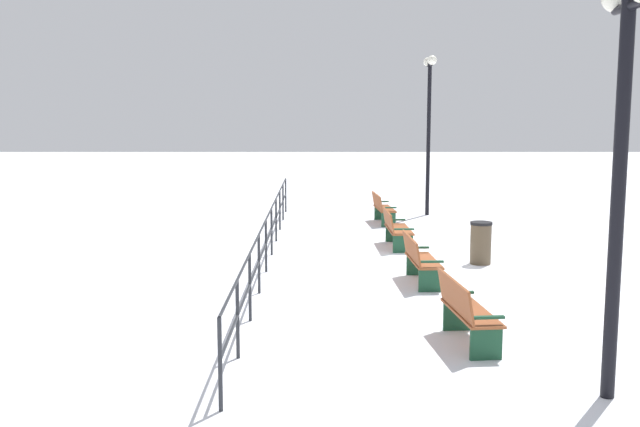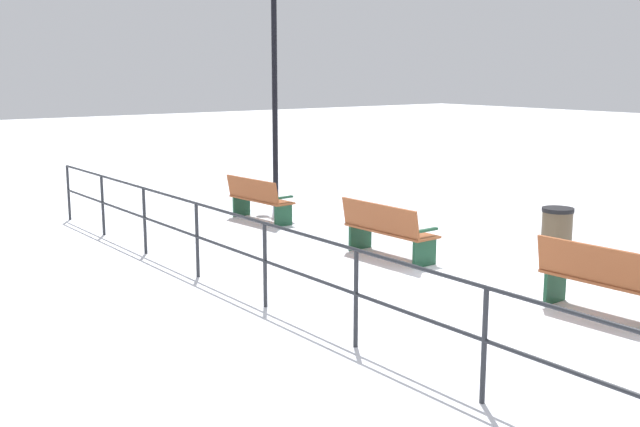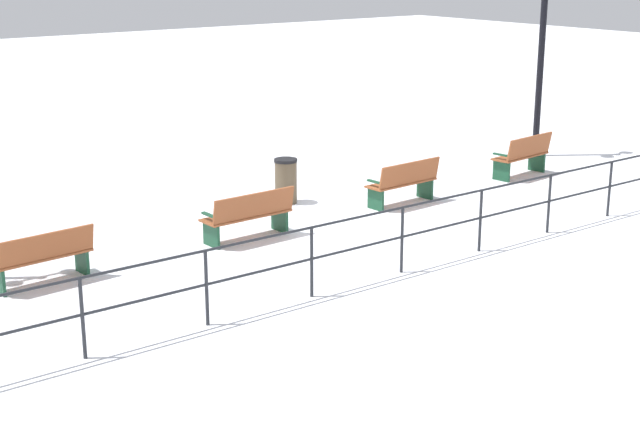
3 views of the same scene
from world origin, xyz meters
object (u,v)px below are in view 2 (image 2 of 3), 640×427
Objects in this scene: lamppost_middle at (274,48)px; bench_fourth at (258,198)px; bench_third at (387,230)px; trash_bin at (556,238)px; bench_second at (603,279)px.

bench_fourth is at bearing -132.05° from lamppost_middle.
bench_third is 1.84× the size of trash_bin.
bench_third is 0.35× the size of lamppost_middle.
lamppost_middle is at bearing 78.33° from bench_second.
trash_bin is (0.10, -7.36, -2.90)m from lamppost_middle.
bench_second is 1.01× the size of bench_fourth.
bench_third is 2.53m from trash_bin.
bench_fourth is 0.33× the size of lamppost_middle.
bench_second is 9.69m from lamppost_middle.
bench_third is (-0.09, 3.72, -0.01)m from bench_second.
lamppost_middle is at bearing 72.69° from bench_third.
trash_bin is (1.62, -1.94, -0.00)m from bench_third.
bench_second reaches higher than bench_fourth.
bench_second is 0.33× the size of lamppost_middle.
bench_second is 2.36m from trash_bin.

